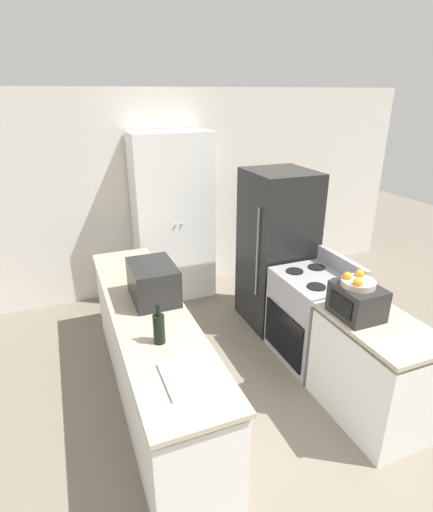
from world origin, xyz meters
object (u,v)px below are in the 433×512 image
pantry_cabinet (173,218)px  fruit_bowl (357,282)px  stove (312,317)px  microwave (153,282)px  wine_bottle (159,328)px  toaster_oven (357,301)px  refrigerator (276,250)px

pantry_cabinet → fruit_bowl: (0.74, -2.54, 0.13)m
stove → microwave: bearing=174.3°
wine_bottle → toaster_oven: wine_bottle is taller
refrigerator → toaster_oven: 1.52m
refrigerator → wine_bottle: size_ratio=5.83×
microwave → wine_bottle: size_ratio=1.61×
stove → fruit_bowl: fruit_bowl is taller
stove → toaster_oven: size_ratio=2.85×
stove → wine_bottle: 1.82m
pantry_cabinet → microwave: (-0.66, -1.69, -0.00)m
fruit_bowl → microwave: bearing=148.7°
pantry_cabinet → toaster_oven: size_ratio=5.71×
microwave → toaster_oven: bearing=-31.6°
microwave → toaster_oven: 1.66m
pantry_cabinet → fruit_bowl: size_ratio=8.06×
wine_bottle → toaster_oven: 1.54m
wine_bottle → microwave: bearing=79.6°
stove → fruit_bowl: (-0.15, -0.70, 0.73)m
toaster_oven → stove: bearing=79.2°
wine_bottle → toaster_oven: bearing=-8.2°
pantry_cabinet → toaster_oven: pantry_cabinet is taller
stove → refrigerator: 0.90m
toaster_oven → fruit_bowl: size_ratio=1.41×
microwave → toaster_oven: microwave is taller
toaster_oven → microwave: bearing=148.4°
pantry_cabinet → refrigerator: bearing=-49.6°
fruit_bowl → refrigerator: bearing=83.8°
microwave → fruit_bowl: (1.40, -0.85, 0.13)m
microwave → fruit_bowl: 1.64m
stove → fruit_bowl: size_ratio=4.03×
pantry_cabinet → refrigerator: (0.90, -1.06, -0.17)m
wine_bottle → refrigerator: bearing=37.3°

